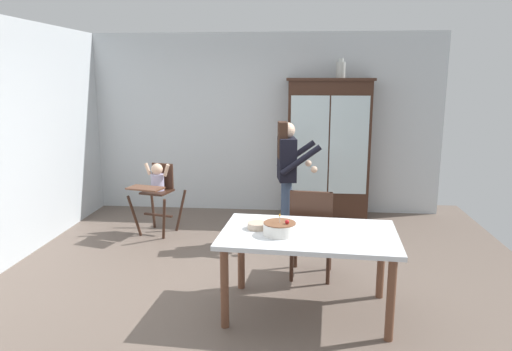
# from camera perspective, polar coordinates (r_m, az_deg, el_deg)

# --- Properties ---
(ground_plane) EXTENTS (6.24, 6.24, 0.00)m
(ground_plane) POSITION_cam_1_polar(r_m,az_deg,el_deg) (5.04, -1.46, -12.28)
(ground_plane) COLOR #66564C
(wall_back) EXTENTS (5.32, 0.06, 2.70)m
(wall_back) POSITION_cam_1_polar(r_m,az_deg,el_deg) (7.25, 0.90, 6.24)
(wall_back) COLOR silver
(wall_back) RESTS_ON ground_plane
(china_cabinet) EXTENTS (1.23, 0.48, 2.04)m
(china_cabinet) POSITION_cam_1_polar(r_m,az_deg,el_deg) (7.02, 8.67, 3.25)
(china_cabinet) COLOR #382116
(china_cabinet) RESTS_ON ground_plane
(ceramic_vase) EXTENTS (0.13, 0.13, 0.27)m
(ceramic_vase) POSITION_cam_1_polar(r_m,az_deg,el_deg) (6.96, 10.19, 12.49)
(ceramic_vase) COLOR #B2B7B2
(ceramic_vase) RESTS_ON china_cabinet
(high_chair_with_toddler) EXTENTS (0.70, 0.78, 0.95)m
(high_chair_with_toddler) POSITION_cam_1_polar(r_m,az_deg,el_deg) (6.35, -11.83, -1.19)
(high_chair_with_toddler) COLOR #382116
(high_chair_with_toddler) RESTS_ON ground_plane
(adult_person) EXTENTS (0.55, 0.54, 1.53)m
(adult_person) POSITION_cam_1_polar(r_m,az_deg,el_deg) (5.76, 3.79, 0.90)
(adult_person) COLOR #33425B
(adult_person) RESTS_ON ground_plane
(dining_table) EXTENTS (1.57, 1.04, 0.74)m
(dining_table) POSITION_cam_1_polar(r_m,az_deg,el_deg) (4.17, 6.35, -8.02)
(dining_table) COLOR silver
(dining_table) RESTS_ON ground_plane
(birthday_cake) EXTENTS (0.28, 0.28, 0.19)m
(birthday_cake) POSITION_cam_1_polar(r_m,az_deg,el_deg) (4.05, 2.87, -6.40)
(birthday_cake) COLOR white
(birthday_cake) RESTS_ON dining_table
(serving_bowl) EXTENTS (0.18, 0.18, 0.05)m
(serving_bowl) POSITION_cam_1_polar(r_m,az_deg,el_deg) (4.21, 0.19, -6.06)
(serving_bowl) COLOR #C6AD93
(serving_bowl) RESTS_ON dining_table
(dining_chair_far_side) EXTENTS (0.48, 0.48, 0.96)m
(dining_chair_far_side) POSITION_cam_1_polar(r_m,az_deg,el_deg) (4.85, 6.67, -6.30)
(dining_chair_far_side) COLOR #382116
(dining_chair_far_side) RESTS_ON ground_plane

